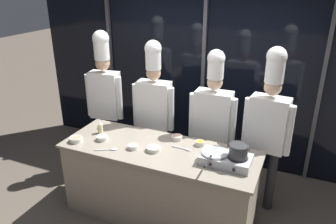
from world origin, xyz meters
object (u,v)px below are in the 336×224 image
at_px(prep_bowl_bean_sprouts, 133,147).
at_px(chef_head, 105,92).
at_px(chef_pastry, 268,121).
at_px(serving_spoon_slotted, 111,149).
at_px(serving_spoon_solid, 185,149).
at_px(stock_pot, 238,151).
at_px(prep_bowl_mushrooms, 76,139).
at_px(prep_bowl_shrimp, 177,137).
at_px(frying_pan, 215,151).
at_px(prep_bowl_noodles, 102,138).
at_px(prep_bowl_ginger, 154,149).
at_px(chef_sous, 154,104).
at_px(chef_line, 213,116).
at_px(portable_stove, 226,159).
at_px(prep_bowl_carrots, 200,143).
at_px(squeeze_bottle_oil, 100,128).

relative_size(prep_bowl_bean_sprouts, chef_head, 0.06).
bearing_deg(prep_bowl_bean_sprouts, chef_pastry, 30.16).
xyz_separation_m(serving_spoon_slotted, serving_spoon_solid, (0.76, 0.34, -0.00)).
bearing_deg(stock_pot, prep_bowl_mushrooms, -173.06).
relative_size(prep_bowl_shrimp, chef_head, 0.06).
height_order(frying_pan, chef_head, chef_head).
bearing_deg(prep_bowl_noodles, prep_bowl_ginger, 1.05).
bearing_deg(serving_spoon_solid, chef_sous, 137.93).
xyz_separation_m(stock_pot, serving_spoon_solid, (-0.61, 0.11, -0.17)).
xyz_separation_m(prep_bowl_bean_sprouts, prep_bowl_ginger, (0.23, 0.05, 0.00)).
bearing_deg(chef_head, stock_pot, 152.80).
height_order(prep_bowl_bean_sprouts, prep_bowl_ginger, same).
bearing_deg(chef_line, stock_pot, 121.57).
relative_size(prep_bowl_shrimp, prep_bowl_bean_sprouts, 1.12).
height_order(portable_stove, prep_bowl_carrots, portable_stove).
relative_size(serving_spoon_solid, chef_pastry, 0.11).
height_order(chef_head, chef_sous, chef_head).
bearing_deg(squeeze_bottle_oil, serving_spoon_slotted, -42.13).
bearing_deg(prep_bowl_shrimp, chef_pastry, 20.94).
distance_m(portable_stove, stock_pot, 0.18).
relative_size(frying_pan, prep_bowl_ginger, 3.22).
bearing_deg(chef_pastry, chef_head, 5.54).
height_order(portable_stove, prep_bowl_noodles, portable_stove).
relative_size(prep_bowl_mushrooms, prep_bowl_bean_sprouts, 1.29).
height_order(prep_bowl_shrimp, prep_bowl_carrots, prep_bowl_carrots).
height_order(prep_bowl_mushrooms, chef_sous, chef_sous).
bearing_deg(prep_bowl_carrots, squeeze_bottle_oil, -171.21).
relative_size(stock_pot, serving_spoon_solid, 0.96).
bearing_deg(squeeze_bottle_oil, portable_stove, -2.92).
distance_m(prep_bowl_mushrooms, prep_bowl_carrots, 1.45).
bearing_deg(chef_sous, squeeze_bottle_oil, 51.76).
relative_size(frying_pan, prep_bowl_mushrooms, 3.39).
bearing_deg(portable_stove, serving_spoon_slotted, -169.54).
bearing_deg(prep_bowl_carrots, chef_sous, 150.41).
bearing_deg(prep_bowl_carrots, prep_bowl_noodles, -162.95).
bearing_deg(chef_pastry, prep_bowl_carrots, 37.05).
bearing_deg(prep_bowl_shrimp, prep_bowl_ginger, -110.82).
xyz_separation_m(portable_stove, chef_head, (-1.93, 0.70, 0.24)).
relative_size(serving_spoon_slotted, chef_sous, 0.12).
distance_m(frying_pan, serving_spoon_slotted, 1.16).
bearing_deg(prep_bowl_bean_sprouts, prep_bowl_shrimp, 47.95).
bearing_deg(chef_sous, prep_bowl_bean_sprouts, 94.40).
bearing_deg(stock_pot, prep_bowl_shrimp, 159.07).
distance_m(stock_pot, prep_bowl_shrimp, 0.85).
relative_size(prep_bowl_carrots, serving_spoon_slotted, 0.43).
bearing_deg(chef_sous, prep_bowl_shrimp, 134.75).
distance_m(prep_bowl_mushrooms, chef_sous, 1.12).
bearing_deg(prep_bowl_noodles, chef_line, 36.39).
relative_size(portable_stove, prep_bowl_carrots, 4.94).
distance_m(frying_pan, stock_pot, 0.24).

